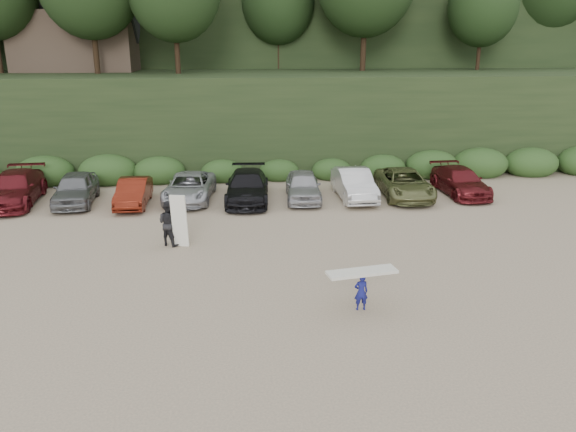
{
  "coord_description": "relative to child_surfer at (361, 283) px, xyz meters",
  "views": [
    {
      "loc": [
        -0.77,
        -18.63,
        8.17
      ],
      "look_at": [
        1.06,
        3.0,
        1.3
      ],
      "focal_mm": 35.0,
      "sensor_mm": 36.0,
      "label": 1
    }
  ],
  "objects": [
    {
      "name": "parked_cars",
      "position": [
        -7.9,
        12.91,
        -0.14
      ],
      "size": [
        34.14,
        6.41,
        1.63
      ],
      "color": "#A8A8AD",
      "rests_on": "ground"
    },
    {
      "name": "hillside_backdrop",
      "position": [
        -3.13,
        38.8,
        10.32
      ],
      "size": [
        90.0,
        41.5,
        28.0
      ],
      "color": "black",
      "rests_on": "ground"
    },
    {
      "name": "ground",
      "position": [
        -2.86,
        2.87,
        -0.9
      ],
      "size": [
        120.0,
        120.0,
        0.0
      ],
      "primitive_type": "plane",
      "color": "tan",
      "rests_on": "ground"
    },
    {
      "name": "adult_surfer",
      "position": [
        -6.63,
        6.4,
        0.06
      ],
      "size": [
        1.39,
        1.09,
        2.23
      ],
      "color": "black",
      "rests_on": "ground"
    },
    {
      "name": "child_surfer",
      "position": [
        0.0,
        0.0,
        0.0
      ],
      "size": [
        2.29,
        1.01,
        1.33
      ],
      "color": "navy",
      "rests_on": "ground"
    }
  ]
}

